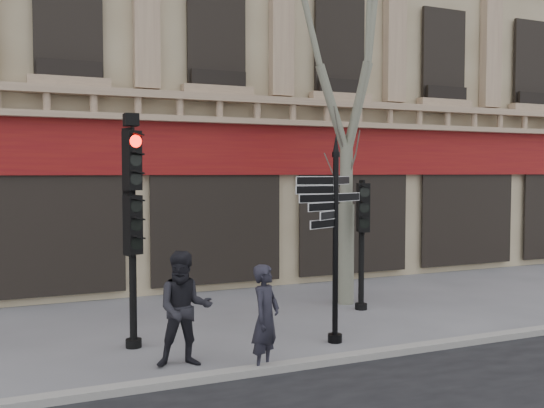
{
  "coord_description": "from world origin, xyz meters",
  "views": [
    {
      "loc": [
        -4.77,
        -9.64,
        3.02
      ],
      "look_at": [
        -0.34,
        0.6,
        2.43
      ],
      "focal_mm": 40.0,
      "sensor_mm": 36.0,
      "label": 1
    }
  ],
  "objects_px": {
    "traffic_signal_secondary": "(362,222)",
    "pedestrian_b": "(184,309)",
    "plane_tree": "(347,31)",
    "pedestrian_a": "(266,318)",
    "traffic_signal_main": "(132,201)",
    "fingerpost": "(336,203)"
  },
  "relations": [
    {
      "from": "fingerpost",
      "to": "plane_tree",
      "type": "xyz_separation_m",
      "value": [
        1.79,
        2.7,
        3.72
      ]
    },
    {
      "from": "traffic_signal_secondary",
      "to": "plane_tree",
      "type": "bearing_deg",
      "value": 111.13
    },
    {
      "from": "fingerpost",
      "to": "plane_tree",
      "type": "distance_m",
      "value": 4.93
    },
    {
      "from": "fingerpost",
      "to": "pedestrian_b",
      "type": "distance_m",
      "value": 3.23
    },
    {
      "from": "fingerpost",
      "to": "pedestrian_b",
      "type": "height_order",
      "value": "fingerpost"
    },
    {
      "from": "traffic_signal_main",
      "to": "pedestrian_b",
      "type": "height_order",
      "value": "traffic_signal_main"
    },
    {
      "from": "traffic_signal_main",
      "to": "pedestrian_a",
      "type": "height_order",
      "value": "traffic_signal_main"
    },
    {
      "from": "pedestrian_b",
      "to": "traffic_signal_main",
      "type": "bearing_deg",
      "value": 123.32
    },
    {
      "from": "pedestrian_a",
      "to": "pedestrian_b",
      "type": "distance_m",
      "value": 1.29
    },
    {
      "from": "traffic_signal_main",
      "to": "plane_tree",
      "type": "height_order",
      "value": "plane_tree"
    },
    {
      "from": "traffic_signal_main",
      "to": "plane_tree",
      "type": "xyz_separation_m",
      "value": [
        5.14,
        1.6,
        3.67
      ]
    },
    {
      "from": "pedestrian_a",
      "to": "fingerpost",
      "type": "bearing_deg",
      "value": -12.84
    },
    {
      "from": "traffic_signal_secondary",
      "to": "pedestrian_b",
      "type": "height_order",
      "value": "traffic_signal_secondary"
    },
    {
      "from": "pedestrian_b",
      "to": "traffic_signal_secondary",
      "type": "bearing_deg",
      "value": 37.16
    },
    {
      "from": "fingerpost",
      "to": "traffic_signal_secondary",
      "type": "xyz_separation_m",
      "value": [
        1.79,
        2.02,
        -0.55
      ]
    },
    {
      "from": "traffic_signal_secondary",
      "to": "plane_tree",
      "type": "distance_m",
      "value": 4.31
    },
    {
      "from": "traffic_signal_secondary",
      "to": "pedestrian_a",
      "type": "relative_size",
      "value": 1.71
    },
    {
      "from": "fingerpost",
      "to": "traffic_signal_secondary",
      "type": "relative_size",
      "value": 1.33
    },
    {
      "from": "traffic_signal_secondary",
      "to": "pedestrian_b",
      "type": "distance_m",
      "value": 5.22
    },
    {
      "from": "plane_tree",
      "to": "pedestrian_a",
      "type": "xyz_separation_m",
      "value": [
        -3.53,
        -3.65,
        -5.39
      ]
    },
    {
      "from": "traffic_signal_secondary",
      "to": "pedestrian_a",
      "type": "distance_m",
      "value": 4.75
    },
    {
      "from": "plane_tree",
      "to": "pedestrian_b",
      "type": "relative_size",
      "value": 4.91
    }
  ]
}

